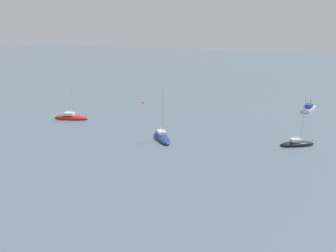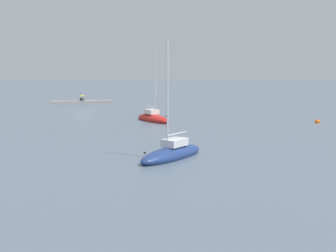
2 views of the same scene
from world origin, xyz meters
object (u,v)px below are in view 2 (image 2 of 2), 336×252
person_seated_grey_left (83,99)px  umbrella_open_yellow (82,95)px  person_seated_dark_right (81,100)px  mooring_buoy_mid (318,122)px  sailboat_red_mid (153,118)px  sailboat_navy_far (172,153)px

person_seated_grey_left → umbrella_open_yellow: 0.89m
person_seated_dark_right → umbrella_open_yellow: (-0.29, -0.10, 0.85)m
umbrella_open_yellow → mooring_buoy_mid: size_ratio=1.84×
umbrella_open_yellow → sailboat_red_mid: (-9.31, 34.44, -1.26)m
umbrella_open_yellow → mooring_buoy_mid: (-30.48, 40.99, -1.52)m
umbrella_open_yellow → person_seated_grey_left: bearing=-175.5°
sailboat_red_mid → mooring_buoy_mid: size_ratio=14.09×
umbrella_open_yellow → sailboat_red_mid: size_ratio=0.13×
sailboat_red_mid → sailboat_navy_far: (2.69, 24.67, -0.01)m
sailboat_red_mid → mooring_buoy_mid: bearing=144.4°
person_seated_dark_right → sailboat_navy_far: sailboat_navy_far is taller
umbrella_open_yellow → mooring_buoy_mid: 51.11m
sailboat_navy_far → person_seated_grey_left: bearing=-36.4°
person_seated_grey_left → sailboat_red_mid: size_ratio=0.08×
person_seated_grey_left → sailboat_navy_far: size_ratio=0.07×
person_seated_grey_left → mooring_buoy_mid: 50.94m
mooring_buoy_mid → person_seated_dark_right: bearing=-53.0°
sailboat_red_mid → umbrella_open_yellow: bearing=-93.3°
person_seated_grey_left → sailboat_red_mid: sailboat_red_mid is taller
sailboat_navy_far → mooring_buoy_mid: sailboat_navy_far is taller
person_seated_dark_right → person_seated_grey_left: bearing=-160.4°
sailboat_red_mid → mooring_buoy_mid: sailboat_red_mid is taller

